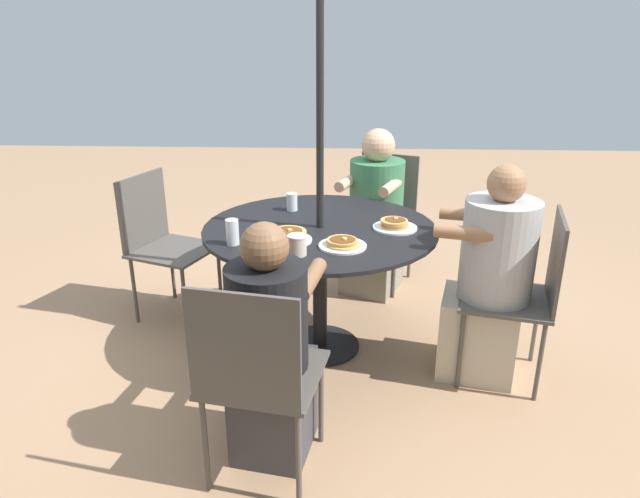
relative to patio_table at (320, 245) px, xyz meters
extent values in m
plane|color=tan|center=(0.00, 0.00, -0.65)|extent=(12.00, 12.00, 0.00)
cylinder|color=black|center=(0.00, 0.00, -0.64)|extent=(0.47, 0.47, 0.01)
cylinder|color=black|center=(0.00, 0.00, -0.28)|extent=(0.08, 0.08, 0.74)
cylinder|color=black|center=(0.00, 0.00, 0.10)|extent=(1.30, 1.30, 0.02)
cylinder|color=black|center=(0.00, 0.00, 0.51)|extent=(0.04, 0.04, 2.32)
cylinder|color=#514C47|center=(-0.49, -0.69, -0.42)|extent=(0.02, 0.02, 0.45)
cylinder|color=#514C47|center=(-0.13, -0.83, -0.42)|extent=(0.02, 0.02, 0.45)
cylinder|color=#514C47|center=(-0.63, -1.05, -0.42)|extent=(0.02, 0.02, 0.45)
cylinder|color=#514C47|center=(-0.27, -1.19, -0.42)|extent=(0.02, 0.02, 0.45)
cube|color=#514C47|center=(-0.38, -0.94, -0.19)|extent=(0.60, 0.60, 0.02)
cube|color=#514C47|center=(-0.46, -1.14, 0.05)|extent=(0.41, 0.18, 0.46)
cube|color=gray|center=(-0.34, -0.83, -0.42)|extent=(0.48, 0.50, 0.45)
cylinder|color=#38754C|center=(-0.36, -0.88, 0.05)|extent=(0.38, 0.38, 0.49)
sphere|color=#DBA884|center=(-0.36, -0.88, 0.39)|extent=(0.23, 0.23, 0.23)
cylinder|color=#DBA884|center=(-0.43, -0.66, 0.16)|extent=(0.17, 0.29, 0.07)
cylinder|color=#DBA884|center=(-0.15, -0.77, 0.16)|extent=(0.17, 0.29, 0.07)
cylinder|color=#514C47|center=(0.69, -0.47, -0.42)|extent=(0.02, 0.02, 0.45)
cylinder|color=#514C47|center=(0.83, -0.11, -0.42)|extent=(0.02, 0.02, 0.45)
cylinder|color=#514C47|center=(1.06, -0.61, -0.42)|extent=(0.02, 0.02, 0.45)
cylinder|color=#514C47|center=(1.20, -0.25, -0.42)|extent=(0.02, 0.02, 0.45)
cube|color=#514C47|center=(0.95, -0.36, -0.19)|extent=(0.59, 0.59, 0.02)
cube|color=#514C47|center=(1.15, -0.44, 0.05)|extent=(0.17, 0.41, 0.46)
cylinder|color=#514C47|center=(0.34, 0.77, -0.42)|extent=(0.02, 0.02, 0.45)
cylinder|color=#514C47|center=(-0.04, 0.84, -0.42)|extent=(0.02, 0.02, 0.45)
cylinder|color=#514C47|center=(0.41, 1.15, -0.42)|extent=(0.02, 0.02, 0.45)
cylinder|color=#514C47|center=(0.03, 1.22, -0.42)|extent=(0.02, 0.02, 0.45)
cube|color=#514C47|center=(0.18, 1.00, -0.19)|extent=(0.53, 0.53, 0.02)
cube|color=#514C47|center=(0.22, 1.21, 0.05)|extent=(0.43, 0.10, 0.46)
cube|color=#3D3D42|center=(0.16, 0.89, -0.42)|extent=(0.38, 0.40, 0.45)
cylinder|color=black|center=(0.17, 0.94, 0.03)|extent=(0.33, 0.33, 0.46)
sphere|color=brown|center=(0.17, 0.94, 0.35)|extent=(0.20, 0.20, 0.20)
cylinder|color=brown|center=(0.27, 0.72, 0.14)|extent=(0.13, 0.33, 0.07)
cylinder|color=brown|center=(0.01, 0.77, 0.14)|extent=(0.13, 0.33, 0.07)
cylinder|color=#514C47|center=(-0.75, 0.39, -0.42)|extent=(0.02, 0.02, 0.45)
cylinder|color=#514C47|center=(-0.84, 0.01, -0.42)|extent=(0.02, 0.02, 0.45)
cylinder|color=#514C47|center=(-1.13, 0.48, -0.42)|extent=(0.02, 0.02, 0.45)
cylinder|color=#514C47|center=(-1.22, 0.10, -0.42)|extent=(0.02, 0.02, 0.45)
cube|color=#514C47|center=(-0.98, 0.24, -0.19)|extent=(0.55, 0.55, 0.02)
cube|color=#514C47|center=(-1.20, 0.30, 0.05)|extent=(0.12, 0.43, 0.46)
cube|color=beige|center=(-0.87, 0.22, -0.42)|extent=(0.47, 0.44, 0.45)
cylinder|color=#B2B2B2|center=(-0.93, 0.23, 0.07)|extent=(0.38, 0.38, 0.54)
sphere|color=#A3704C|center=(-0.93, 0.23, 0.43)|extent=(0.19, 0.19, 0.19)
cylinder|color=#A3704C|center=(-0.71, 0.33, 0.21)|extent=(0.29, 0.14, 0.07)
cylinder|color=#A3704C|center=(-0.79, 0.04, 0.21)|extent=(0.29, 0.14, 0.07)
cylinder|color=white|center=(0.15, 0.23, 0.12)|extent=(0.24, 0.24, 0.01)
cylinder|color=tan|center=(0.15, 0.23, 0.13)|extent=(0.17, 0.17, 0.01)
cylinder|color=tan|center=(0.16, 0.23, 0.14)|extent=(0.19, 0.19, 0.01)
cylinder|color=tan|center=(0.15, 0.23, 0.15)|extent=(0.18, 0.18, 0.01)
cylinder|color=tan|center=(0.15, 0.24, 0.16)|extent=(0.19, 0.19, 0.01)
ellipsoid|color=brown|center=(0.15, 0.23, 0.17)|extent=(0.15, 0.13, 0.00)
cube|color=#F4E084|center=(0.14, 0.24, 0.18)|extent=(0.03, 0.03, 0.01)
cylinder|color=white|center=(-0.41, 0.01, 0.12)|extent=(0.24, 0.24, 0.01)
cylinder|color=tan|center=(-0.41, 0.01, 0.13)|extent=(0.15, 0.15, 0.01)
cylinder|color=tan|center=(-0.42, 0.02, 0.14)|extent=(0.14, 0.14, 0.01)
cylinder|color=tan|center=(-0.41, 0.02, 0.15)|extent=(0.14, 0.14, 0.01)
cylinder|color=tan|center=(-0.41, 0.02, 0.16)|extent=(0.15, 0.15, 0.01)
ellipsoid|color=brown|center=(-0.41, 0.01, 0.16)|extent=(0.12, 0.11, 0.00)
cube|color=#F4E084|center=(-0.42, 0.01, 0.17)|extent=(0.02, 0.02, 0.01)
cylinder|color=white|center=(-0.13, 0.30, 0.12)|extent=(0.24, 0.24, 0.01)
cylinder|color=tan|center=(-0.13, 0.31, 0.13)|extent=(0.17, 0.17, 0.01)
cylinder|color=tan|center=(-0.12, 0.30, 0.14)|extent=(0.16, 0.16, 0.01)
cylinder|color=tan|center=(-0.12, 0.30, 0.15)|extent=(0.15, 0.15, 0.01)
ellipsoid|color=brown|center=(-0.13, 0.30, 0.15)|extent=(0.13, 0.12, 0.00)
cube|color=#F4E084|center=(-0.14, 0.31, 0.16)|extent=(0.03, 0.03, 0.01)
cylinder|color=#602D0F|center=(0.20, 0.50, 0.17)|extent=(0.07, 0.07, 0.11)
cylinder|color=#602D0F|center=(0.20, 0.50, 0.24)|extent=(0.03, 0.03, 0.05)
torus|color=#602D0F|center=(0.23, 0.50, 0.18)|extent=(0.05, 0.01, 0.05)
cylinder|color=beige|center=(0.09, 0.42, 0.16)|extent=(0.09, 0.09, 0.09)
cylinder|color=white|center=(0.09, 0.42, 0.21)|extent=(0.09, 0.09, 0.01)
cylinder|color=silver|center=(0.18, -0.30, 0.16)|extent=(0.07, 0.07, 0.10)
cylinder|color=silver|center=(0.43, 0.29, 0.18)|extent=(0.07, 0.07, 0.13)
camera|label=1|loc=(-0.13, 2.98, 1.14)|focal=32.00mm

